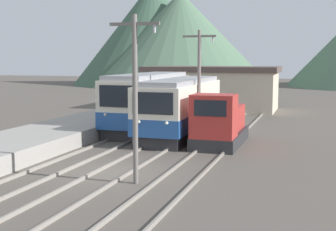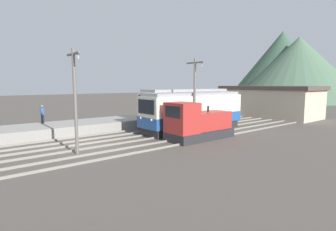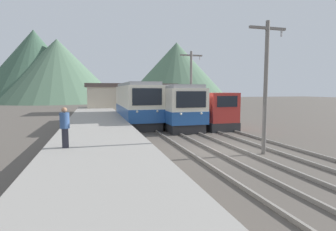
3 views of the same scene
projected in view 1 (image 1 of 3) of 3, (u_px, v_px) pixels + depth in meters
name	position (u px, v px, depth m)	size (l,w,h in m)	color
ground_plane	(110.00, 173.00, 20.03)	(200.00, 200.00, 0.00)	#564F47
track_left	(56.00, 167.00, 20.80)	(1.54, 60.00, 0.14)	gray
track_center	(114.00, 172.00, 19.96)	(1.54, 60.00, 0.14)	gray
track_right	(181.00, 177.00, 19.06)	(1.54, 60.00, 0.14)	gray
commuter_train_left	(149.00, 104.00, 32.00)	(2.84, 10.65, 3.86)	#28282B
commuter_train_center	(181.00, 109.00, 29.54)	(2.84, 10.82, 3.62)	#28282B
shunting_locomotive	(220.00, 124.00, 26.33)	(2.40, 5.77, 3.00)	#28282B
catenary_mast_near	(135.00, 93.00, 17.90)	(2.00, 0.20, 6.52)	slate
catenary_mast_mid	(199.00, 81.00, 27.59)	(2.00, 0.20, 6.52)	slate
station_building	(212.00, 88.00, 44.74)	(12.60, 6.30, 4.13)	beige
mountain_backdrop	(252.00, 34.00, 84.21)	(74.98, 42.23, 19.42)	#517056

